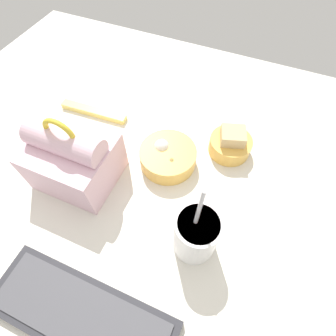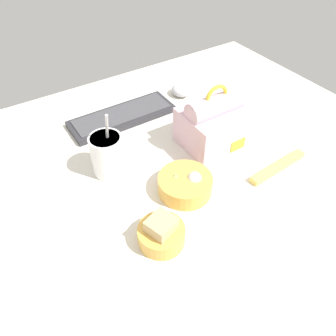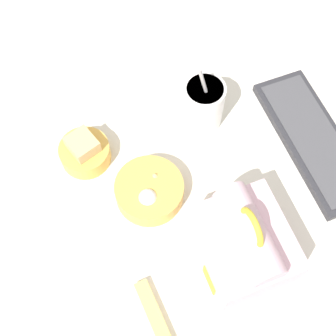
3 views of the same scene
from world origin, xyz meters
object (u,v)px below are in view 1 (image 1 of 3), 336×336
Objects in this scene: lunch_bag at (73,158)px; soup_cup at (196,234)px; bento_bowl_sandwich at (230,144)px; bento_bowl_snacks at (168,157)px; chopstick_case at (94,112)px; keyboard at (82,315)px.

lunch_bag and soup_cup have the same top height.
lunch_bag is 1.83× the size of bento_bowl_sandwich.
bento_bowl_snacks is 0.70× the size of chopstick_case.
bento_bowl_sandwich is at bearing -106.73° from keyboard.
soup_cup is 20.65cm from bento_bowl_snacks.
bento_bowl_snacks is (12.39, -16.16, -3.42)cm from soup_cup.
chopstick_case is (7.82, -18.07, -5.86)cm from lunch_bag.
keyboard reaches higher than chopstick_case.
soup_cup is at bearing 89.97° from bento_bowl_sandwich.
lunch_bag is 0.98× the size of chopstick_case.
keyboard is 1.74× the size of chopstick_case.
soup_cup is 44.11cm from chopstick_case.
keyboard is at bearing 55.07° from soup_cup.
lunch_bag is 20.78cm from bento_bowl_snacks.
lunch_bag reaches higher than chopstick_case.
bento_bowl_sandwich is (-0.01, -25.34, -3.18)cm from soup_cup.
chopstick_case is at bearing 3.40° from bento_bowl_sandwich.
chopstick_case is (24.84, -6.97, -1.55)cm from bento_bowl_snacks.
soup_cup is 1.83× the size of bento_bowl_sandwich.
soup_cup is at bearing 170.26° from lunch_bag.
soup_cup is (-13.35, -19.12, 4.76)cm from keyboard.
keyboard is 46.45cm from bento_bowl_sandwich.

